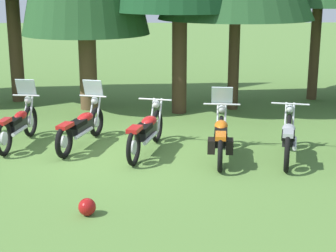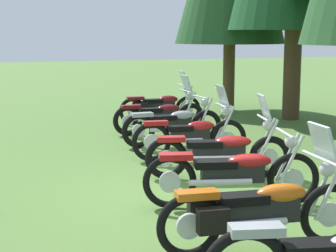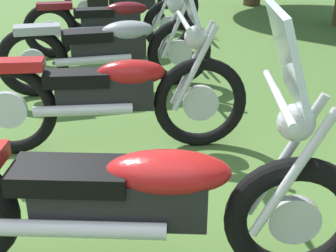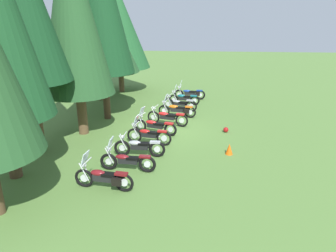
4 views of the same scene
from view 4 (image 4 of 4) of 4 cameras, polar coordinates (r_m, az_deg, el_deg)
ground_plane at (r=16.51m, az=-0.82°, el=-0.50°), size 80.00×80.00×0.00m
motorcycle_0 at (r=10.92m, az=-11.77°, el=-9.29°), size 0.78×2.16×1.36m
motorcycle_1 at (r=12.02m, az=-7.64°, el=-6.35°), size 0.77×2.23×1.36m
motorcycle_2 at (r=13.19m, az=-5.38°, el=-3.82°), size 0.65×2.22×1.01m
motorcycle_3 at (r=14.39m, az=-3.68°, el=-1.62°), size 0.62×2.16×1.37m
motorcycle_4 at (r=15.68m, az=-2.51°, el=0.15°), size 0.91×2.30×1.35m
motorcycle_5 at (r=16.94m, az=-0.17°, el=1.71°), size 0.93×2.33×1.01m
motorcycle_6 at (r=18.33m, az=1.77°, el=3.12°), size 0.81×2.28×1.36m
motorcycle_7 at (r=19.62m, az=2.15°, el=4.16°), size 0.88×2.23×1.03m
motorcycle_8 at (r=21.02m, az=2.95°, el=5.22°), size 0.72×2.12×1.34m
motorcycle_9 at (r=22.46m, az=4.12°, el=6.10°), size 0.78×2.26×1.36m
pine_tree_2 at (r=13.93m, az=-25.88°, el=20.14°), size 3.44×3.44×9.40m
pine_tree_3 at (r=15.47m, az=-17.39°, el=19.69°), size 3.47×3.47×9.79m
pine_tree_4 at (r=17.69m, az=-12.58°, el=21.78°), size 3.42×3.42×10.28m
pine_tree_5 at (r=19.28m, az=-12.07°, el=16.64°), size 4.22×4.22×7.14m
pine_tree_6 at (r=22.17m, az=-13.40°, el=17.61°), size 3.50×3.50×7.44m
pine_tree_7 at (r=24.58m, az=-9.14°, el=17.51°), size 4.61×4.61×7.83m
traffic_cone at (r=13.67m, az=11.31°, el=-4.22°), size 0.32×0.32×0.48m
dropped_helmet at (r=16.24m, az=10.70°, el=-0.69°), size 0.27×0.27×0.27m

